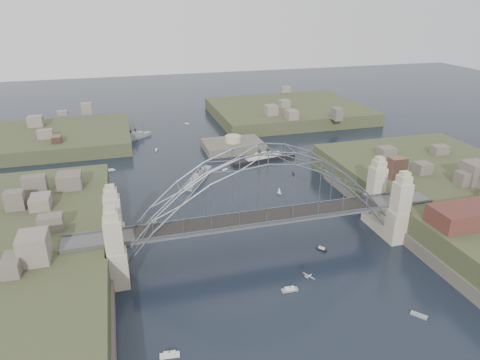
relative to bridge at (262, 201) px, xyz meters
name	(u,v)px	position (x,y,z in m)	size (l,w,h in m)	color
ground	(261,250)	(0.00, 0.00, -12.32)	(500.00, 500.00, 0.00)	black
bridge	(262,201)	(0.00, 0.00, 0.00)	(84.00, 13.80, 24.60)	#525255
shore_east	(471,211)	(57.32, 0.00, -10.35)	(50.50, 90.00, 12.00)	#3C4326
headland_nw	(51,143)	(-55.00, 95.00, -11.82)	(60.00, 45.00, 9.00)	#3C4326
headland_ne	(288,115)	(50.00, 110.00, -11.57)	(70.00, 55.00, 9.50)	#3C4326
fort_island	(233,150)	(12.00, 70.00, -12.66)	(22.00, 16.00, 9.40)	#565145
wharf_shed	(475,214)	(44.00, -14.00, -2.32)	(20.00, 8.00, 4.00)	#592D26
naval_cruiser_near	(199,177)	(-6.01, 44.70, -11.46)	(11.62, 17.32, 5.59)	gray
naval_cruiser_far	(133,138)	(-23.67, 92.65, -11.39)	(15.16, 13.42, 6.01)	gray
ocean_liner	(264,159)	(19.07, 54.99, -11.41)	(24.26, 7.35, 5.90)	black
aeroplane	(308,276)	(2.62, -19.37, -6.82)	(1.57, 2.56, 0.40)	silver
small_boat_a	(152,221)	(-22.98, 19.40, -11.50)	(2.76, 1.92, 2.38)	white
small_boat_b	(279,191)	(14.63, 27.54, -11.33)	(1.17, 1.80, 2.38)	white
small_boat_c	(290,290)	(0.60, -15.77, -12.04)	(3.30, 1.19, 1.43)	white
small_boat_d	(294,174)	(24.59, 40.59, -12.17)	(0.89, 2.01, 0.45)	white
small_boat_e	(110,170)	(-32.94, 59.59, -12.04)	(3.16, 1.56, 1.43)	white
small_boat_f	(225,170)	(3.90, 50.27, -12.17)	(1.87, 1.25, 0.45)	white
small_boat_g	(419,315)	(20.40, -28.99, -12.17)	(2.58, 2.84, 0.45)	white
small_boat_h	(157,150)	(-16.09, 76.68, -12.04)	(1.29, 2.30, 1.43)	white
small_boat_i	(340,208)	(27.12, 13.93, -12.17)	(2.47, 1.30, 0.45)	white
small_boat_j	(170,355)	(-24.27, -26.26, -12.04)	(3.25, 1.35, 1.43)	white
small_boat_k	(187,124)	(1.11, 110.53, -12.17)	(1.72, 1.63, 0.45)	white
small_boat_l	(92,211)	(-37.84, 30.40, -12.17)	(2.50, 2.07, 0.45)	white
small_boat_m	(322,249)	(13.17, -3.86, -12.04)	(1.93, 2.45, 1.43)	white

